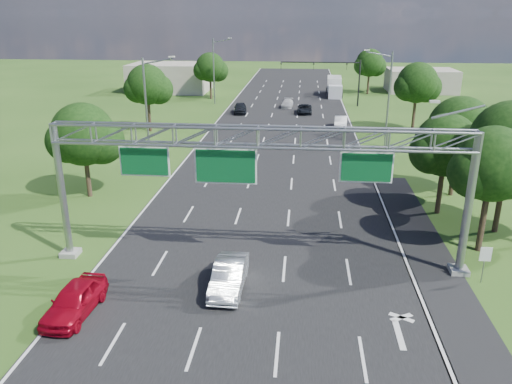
# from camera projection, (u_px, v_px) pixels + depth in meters

# --- Properties ---
(ground) EXTENTS (220.00, 220.00, 0.00)m
(ground) POSITION_uv_depth(u_px,v_px,m) (273.00, 171.00, 45.73)
(ground) COLOR #264615
(ground) RESTS_ON ground
(road) EXTENTS (18.00, 180.00, 0.02)m
(road) POSITION_uv_depth(u_px,v_px,m) (273.00, 171.00, 45.73)
(road) COLOR black
(road) RESTS_ON ground
(road_flare) EXTENTS (3.00, 30.00, 0.02)m
(road_flare) POSITION_uv_depth(u_px,v_px,m) (426.00, 255.00, 29.83)
(road_flare) COLOR black
(road_flare) RESTS_ON ground
(sign_gantry) EXTENTS (23.50, 1.00, 9.56)m
(sign_gantry) POSITION_uv_depth(u_px,v_px,m) (259.00, 148.00, 26.50)
(sign_gantry) COLOR gray
(sign_gantry) RESTS_ON ground
(regulatory_sign) EXTENTS (0.60, 0.08, 2.10)m
(regulatory_sign) POSITION_uv_depth(u_px,v_px,m) (485.00, 257.00, 26.29)
(regulatory_sign) COLOR gray
(regulatory_sign) RESTS_ON ground
(traffic_signal) EXTENTS (12.21, 0.24, 7.00)m
(traffic_signal) POSITION_uv_depth(u_px,v_px,m) (336.00, 72.00, 76.11)
(traffic_signal) COLOR black
(traffic_signal) RESTS_ON ground
(streetlight_l_near) EXTENTS (2.97, 0.22, 10.16)m
(streetlight_l_near) POSITION_uv_depth(u_px,v_px,m) (148.00, 108.00, 44.84)
(streetlight_l_near) COLOR gray
(streetlight_l_near) RESTS_ON ground
(streetlight_l_far) EXTENTS (2.97, 0.22, 10.16)m
(streetlight_l_far) POSITION_uv_depth(u_px,v_px,m) (215.00, 68.00, 77.63)
(streetlight_l_far) COLOR gray
(streetlight_l_far) RESTS_ON ground
(streetlight_r_mid) EXTENTS (2.97, 0.22, 10.16)m
(streetlight_r_mid) POSITION_uv_depth(u_px,v_px,m) (387.00, 95.00, 52.21)
(streetlight_r_mid) COLOR gray
(streetlight_r_mid) RESTS_ON ground
(tree_cluster_right) EXTENTS (9.91, 14.60, 8.68)m
(tree_cluster_right) POSITION_uv_depth(u_px,v_px,m) (490.00, 149.00, 32.49)
(tree_cluster_right) COLOR #2D2116
(tree_cluster_right) RESTS_ON ground
(tree_verge_la) EXTENTS (5.76, 4.80, 7.40)m
(tree_verge_la) POSITION_uv_depth(u_px,v_px,m) (84.00, 137.00, 37.89)
(tree_verge_la) COLOR #2D2116
(tree_verge_la) RESTS_ON ground
(tree_verge_lb) EXTENTS (5.76, 4.80, 8.06)m
(tree_verge_lb) POSITION_uv_depth(u_px,v_px,m) (148.00, 87.00, 59.40)
(tree_verge_lb) COLOR #2D2116
(tree_verge_lb) RESTS_ON ground
(tree_verge_lc) EXTENTS (5.76, 4.80, 7.62)m
(tree_verge_lc) POSITION_uv_depth(u_px,v_px,m) (211.00, 69.00, 82.70)
(tree_verge_lc) COLOR #2D2116
(tree_verge_lc) RESTS_ON ground
(tree_verge_rd) EXTENTS (5.76, 4.80, 8.28)m
(tree_verge_rd) POSITION_uv_depth(u_px,v_px,m) (418.00, 85.00, 59.29)
(tree_verge_rd) COLOR #2D2116
(tree_verge_rd) RESTS_ON ground
(tree_verge_re) EXTENTS (5.76, 4.80, 7.84)m
(tree_verge_re) POSITION_uv_depth(u_px,v_px,m) (370.00, 64.00, 87.73)
(tree_verge_re) COLOR #2D2116
(tree_verge_re) RESTS_ON ground
(building_left) EXTENTS (14.00, 10.00, 5.00)m
(building_left) POSITION_uv_depth(u_px,v_px,m) (170.00, 77.00, 91.80)
(building_left) COLOR gray
(building_left) RESTS_ON ground
(building_right) EXTENTS (12.00, 9.00, 4.00)m
(building_right) POSITION_uv_depth(u_px,v_px,m) (421.00, 80.00, 91.64)
(building_right) COLOR gray
(building_right) RESTS_ON ground
(red_coupe) EXTENTS (2.02, 4.48, 1.49)m
(red_coupe) POSITION_uv_depth(u_px,v_px,m) (75.00, 300.00, 23.78)
(red_coupe) COLOR #A0071A
(red_coupe) RESTS_ON ground
(silver_sedan) EXTENTS (1.64, 4.52, 1.48)m
(silver_sedan) POSITION_uv_depth(u_px,v_px,m) (229.00, 276.00, 25.99)
(silver_sedan) COLOR silver
(silver_sedan) RESTS_ON ground
(car_queue_a) EXTENTS (1.91, 4.15, 1.18)m
(car_queue_a) POSITION_uv_depth(u_px,v_px,m) (287.00, 103.00, 76.59)
(car_queue_a) COLOR silver
(car_queue_a) RESTS_ON ground
(car_queue_b) EXTENTS (2.08, 4.50, 1.25)m
(car_queue_b) POSITION_uv_depth(u_px,v_px,m) (305.00, 109.00, 71.85)
(car_queue_b) COLOR black
(car_queue_b) RESTS_ON ground
(car_queue_c) EXTENTS (2.24, 4.58, 1.51)m
(car_queue_c) POSITION_uv_depth(u_px,v_px,m) (240.00, 108.00, 71.95)
(car_queue_c) COLOR black
(car_queue_c) RESTS_ON ground
(car_queue_d) EXTENTS (1.87, 4.50, 1.45)m
(car_queue_d) POSITION_uv_depth(u_px,v_px,m) (341.00, 122.00, 62.56)
(car_queue_d) COLOR white
(car_queue_d) RESTS_ON ground
(box_truck) EXTENTS (2.63, 8.34, 3.13)m
(box_truck) POSITION_uv_depth(u_px,v_px,m) (334.00, 87.00, 87.16)
(box_truck) COLOR beige
(box_truck) RESTS_ON ground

